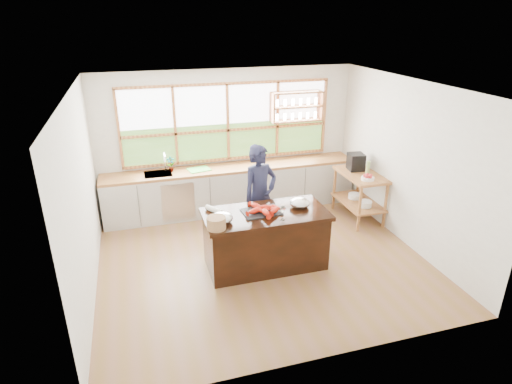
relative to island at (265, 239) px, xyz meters
name	(u,v)px	position (x,y,z in m)	size (l,w,h in m)	color
ground_plane	(261,258)	(0.00, 0.20, -0.45)	(5.00, 5.00, 0.00)	brown
room_shell	(254,144)	(0.02, 0.71, 1.30)	(5.02, 4.52, 2.71)	silver
back_counter	(232,188)	(-0.02, 2.14, 0.00)	(4.90, 0.63, 0.90)	beige
right_shelf_unit	(360,189)	(2.19, 1.09, 0.15)	(0.62, 1.10, 0.90)	#A47535
island	(265,239)	(0.00, 0.00, 0.00)	(1.85, 0.90, 0.90)	black
cook	(260,196)	(0.13, 0.71, 0.41)	(0.63, 0.41, 1.73)	#1A1B34
potted_plant	(171,164)	(-1.15, 2.20, 0.59)	(0.15, 0.10, 0.29)	slate
cutting_board	(199,169)	(-0.64, 2.14, 0.45)	(0.40, 0.30, 0.01)	#55CF4C
espresso_machine	(356,162)	(2.19, 1.32, 0.60)	(0.27, 0.29, 0.31)	black
wine_bottle	(368,168)	(2.24, 0.97, 0.58)	(0.07, 0.07, 0.28)	#97B756
fruit_bowl	(368,178)	(2.14, 0.78, 0.49)	(0.23, 0.23, 0.11)	white
slate_board	(261,212)	(-0.06, 0.03, 0.45)	(0.55, 0.40, 0.02)	black
lobster_pile	(263,209)	(-0.04, 0.00, 0.50)	(0.52, 0.48, 0.08)	red
mixing_bowl_left	(222,218)	(-0.69, -0.13, 0.51)	(0.32, 0.32, 0.15)	silver
mixing_bowl_right	(300,203)	(0.56, 0.05, 0.51)	(0.31, 0.31, 0.15)	silver
wine_glass	(283,210)	(0.16, -0.29, 0.61)	(0.08, 0.08, 0.22)	white
wicker_basket	(216,223)	(-0.80, -0.29, 0.53)	(0.27, 0.27, 0.17)	#9D7A4B
parchment_roll	(214,210)	(-0.73, 0.23, 0.49)	(0.08, 0.08, 0.30)	white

